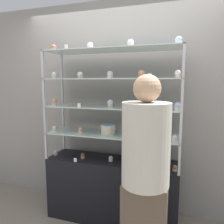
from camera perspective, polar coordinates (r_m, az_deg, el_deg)
name	(u,v)px	position (r m, az deg, el deg)	size (l,w,h in m)	color
ground_plane	(112,219)	(2.90, 0.00, -26.07)	(20.00, 20.00, 0.00)	gray
back_wall	(121,107)	(2.76, 2.28, 1.23)	(8.00, 0.05, 2.60)	gray
display_base	(112,190)	(2.71, 0.00, -19.65)	(1.50, 0.42, 0.73)	black
display_riser_lower	(112,135)	(2.48, 0.00, -6.10)	(1.50, 0.42, 0.31)	#B7B7BC
display_riser_middle	(112,108)	(2.42, 0.00, 1.01)	(1.50, 0.42, 0.31)	#B7B7BC
display_riser_upper	(112,80)	(2.41, 0.00, 8.33)	(1.50, 0.42, 0.31)	#B7B7BC
display_riser_top	(112,51)	(2.43, 0.00, 15.63)	(1.50, 0.42, 0.31)	#B7B7BC
layer_cake_centerpiece	(108,129)	(2.47, -1.02, -4.47)	(0.17, 0.17, 0.10)	beige
sheet_cake_frosted	(145,159)	(2.50, 8.51, -12.14)	(0.26, 0.17, 0.07)	beige
cupcake_0	(56,153)	(2.79, -14.49, -10.27)	(0.05, 0.05, 0.06)	#CCB28C
cupcake_1	(83,156)	(2.63, -7.66, -11.25)	(0.05, 0.05, 0.06)	#CCB28C
cupcake_2	(111,159)	(2.51, -0.34, -12.11)	(0.05, 0.05, 0.06)	beige
cupcake_3	(175,168)	(2.35, 16.08, -13.88)	(0.05, 0.05, 0.06)	#CCB28C
price_tag_0	(75,160)	(2.53, -9.58, -12.27)	(0.04, 0.00, 0.04)	white
cupcake_4	(55,128)	(2.69, -14.75, -4.14)	(0.05, 0.05, 0.06)	white
cupcake_5	(80,130)	(2.54, -8.24, -4.68)	(0.05, 0.05, 0.06)	beige
cupcake_6	(142,135)	(2.30, 7.87, -5.99)	(0.05, 0.05, 0.06)	beige
cupcake_7	(174,138)	(2.27, 15.99, -6.46)	(0.05, 0.05, 0.06)	white
price_tag_1	(141,138)	(2.20, 7.46, -6.85)	(0.04, 0.00, 0.04)	white
cupcake_8	(54,102)	(2.65, -14.88, 2.55)	(0.06, 0.06, 0.08)	beige
cupcake_9	(110,103)	(2.38, -0.49, 2.24)	(0.06, 0.06, 0.08)	beige
cupcake_10	(178,107)	(2.19, 16.78, 1.38)	(0.06, 0.06, 0.08)	white
price_tag_2	(79,105)	(2.36, -8.60, 1.73)	(0.04, 0.00, 0.04)	white
cupcake_11	(54,75)	(2.63, -14.83, 9.23)	(0.06, 0.06, 0.08)	beige
cupcake_12	(80,75)	(2.47, -8.34, 9.50)	(0.06, 0.06, 0.08)	#CCB28C
cupcake_13	(110,75)	(2.34, -0.42, 9.68)	(0.06, 0.06, 0.08)	white
cupcake_14	(142,74)	(2.22, 7.74, 9.71)	(0.06, 0.06, 0.08)	#CCB28C
cupcake_15	(178,74)	(2.23, 16.80, 9.44)	(0.06, 0.06, 0.08)	#CCB28C
price_tag_3	(150,76)	(2.12, 9.86, 9.37)	(0.04, 0.00, 0.04)	white
cupcake_16	(53,48)	(2.65, -15.08, 15.86)	(0.07, 0.07, 0.07)	#CCB28C
cupcake_17	(90,46)	(2.45, -5.72, 16.79)	(0.07, 0.07, 0.07)	white
cupcake_18	(131,43)	(2.28, 4.90, 17.47)	(0.07, 0.07, 0.07)	beige
cupcake_19	(179,41)	(2.22, 17.03, 17.41)	(0.07, 0.07, 0.07)	white
price_tag_4	(66,47)	(2.44, -11.89, 16.40)	(0.04, 0.00, 0.04)	white
customer_figure	(145,170)	(1.88, 8.69, -14.83)	(0.39, 0.39, 1.68)	brown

